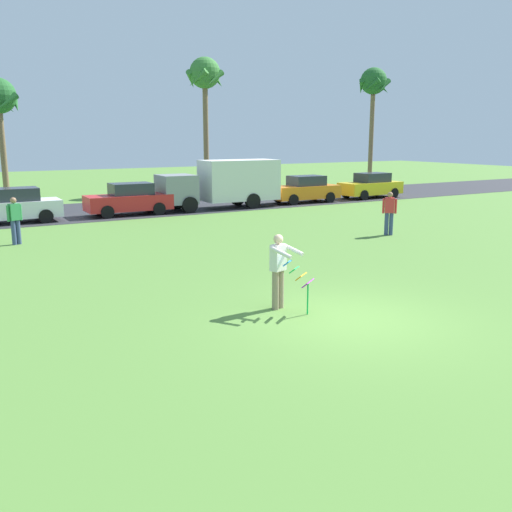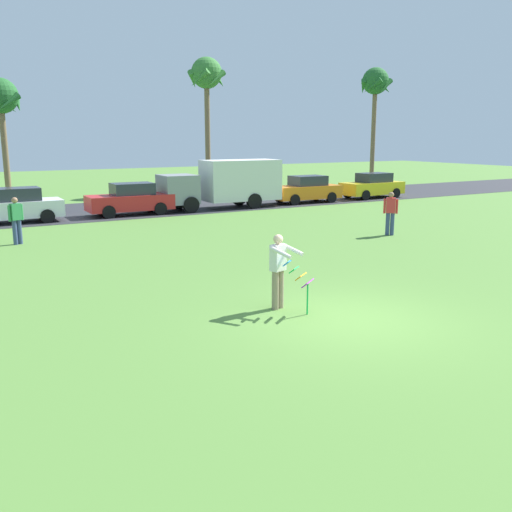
{
  "view_description": "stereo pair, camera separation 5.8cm",
  "coord_description": "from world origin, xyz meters",
  "px_view_note": "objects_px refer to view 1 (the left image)",
  "views": [
    {
      "loc": [
        -7.63,
        -9.0,
        3.88
      ],
      "look_at": [
        -0.96,
        2.49,
        1.05
      ],
      "focal_mm": 39.44,
      "sensor_mm": 36.0,
      "label": 1
    },
    {
      "loc": [
        -7.58,
        -9.03,
        3.88
      ],
      "look_at": [
        -0.96,
        2.49,
        1.05
      ],
      "focal_mm": 39.44,
      "sensor_mm": 36.0,
      "label": 2
    }
  ],
  "objects_px": {
    "parked_car_yellow": "(371,186)",
    "palm_tree_centre_far": "(205,79)",
    "parked_car_white": "(13,206)",
    "parked_truck_grey_van": "(226,183)",
    "person_walker_far": "(389,212)",
    "person_walker_near": "(15,219)",
    "parked_car_orange": "(305,190)",
    "person_kite_flyer": "(279,268)",
    "kite_held": "(301,279)",
    "parked_car_red": "(129,200)",
    "palm_tree_far_left": "(373,87)"
  },
  "relations": [
    {
      "from": "palm_tree_centre_far",
      "to": "parked_truck_grey_van",
      "type": "bearing_deg",
      "value": -108.62
    },
    {
      "from": "kite_held",
      "to": "person_walker_far",
      "type": "bearing_deg",
      "value": 36.94
    },
    {
      "from": "parked_car_white",
      "to": "parked_car_orange",
      "type": "height_order",
      "value": "same"
    },
    {
      "from": "parked_car_yellow",
      "to": "person_walker_near",
      "type": "relative_size",
      "value": 2.46
    },
    {
      "from": "parked_car_yellow",
      "to": "palm_tree_centre_far",
      "type": "xyz_separation_m",
      "value": [
        -7.55,
        8.61,
        6.91
      ]
    },
    {
      "from": "parked_car_white",
      "to": "parked_truck_grey_van",
      "type": "bearing_deg",
      "value": 0.0
    },
    {
      "from": "parked_car_yellow",
      "to": "palm_tree_far_left",
      "type": "bearing_deg",
      "value": 49.04
    },
    {
      "from": "parked_car_red",
      "to": "palm_tree_far_left",
      "type": "xyz_separation_m",
      "value": [
        22.92,
        8.08,
        7.01
      ]
    },
    {
      "from": "parked_car_white",
      "to": "parked_car_orange",
      "type": "distance_m",
      "value": 16.17
    },
    {
      "from": "kite_held",
      "to": "person_walker_near",
      "type": "distance_m",
      "value": 12.77
    },
    {
      "from": "kite_held",
      "to": "palm_tree_centre_far",
      "type": "bearing_deg",
      "value": 68.99
    },
    {
      "from": "palm_tree_centre_far",
      "to": "person_walker_far",
      "type": "relative_size",
      "value": 5.29
    },
    {
      "from": "person_kite_flyer",
      "to": "parked_car_red",
      "type": "xyz_separation_m",
      "value": [
        1.95,
        17.11,
        -0.18
      ]
    },
    {
      "from": "parked_car_white",
      "to": "palm_tree_far_left",
      "type": "distance_m",
      "value": 30.3
    },
    {
      "from": "parked_car_orange",
      "to": "parked_car_yellow",
      "type": "relative_size",
      "value": 0.99
    },
    {
      "from": "parked_car_orange",
      "to": "person_walker_far",
      "type": "bearing_deg",
      "value": -108.05
    },
    {
      "from": "person_kite_flyer",
      "to": "parked_car_yellow",
      "type": "bearing_deg",
      "value": 43.77
    },
    {
      "from": "parked_car_yellow",
      "to": "palm_tree_far_left",
      "type": "relative_size",
      "value": 0.46
    },
    {
      "from": "kite_held",
      "to": "person_kite_flyer",
      "type": "bearing_deg",
      "value": 111.57
    },
    {
      "from": "kite_held",
      "to": "palm_tree_far_left",
      "type": "height_order",
      "value": "palm_tree_far_left"
    },
    {
      "from": "parked_car_yellow",
      "to": "person_walker_far",
      "type": "xyz_separation_m",
      "value": [
        -8.75,
        -10.99,
        0.16
      ]
    },
    {
      "from": "kite_held",
      "to": "palm_tree_far_left",
      "type": "xyz_separation_m",
      "value": [
        24.65,
        25.75,
        6.97
      ]
    },
    {
      "from": "parked_truck_grey_van",
      "to": "palm_tree_far_left",
      "type": "xyz_separation_m",
      "value": [
        17.46,
        8.08,
        6.37
      ]
    },
    {
      "from": "kite_held",
      "to": "person_walker_near",
      "type": "bearing_deg",
      "value": 109.78
    },
    {
      "from": "kite_held",
      "to": "parked_car_red",
      "type": "distance_m",
      "value": 17.76
    },
    {
      "from": "parked_car_white",
      "to": "parked_car_yellow",
      "type": "bearing_deg",
      "value": 0.0
    },
    {
      "from": "person_walker_far",
      "to": "parked_truck_grey_van",
      "type": "bearing_deg",
      "value": 98.77
    },
    {
      "from": "parked_car_orange",
      "to": "person_walker_near",
      "type": "xyz_separation_m",
      "value": [
        -16.79,
        -5.65,
        0.16
      ]
    },
    {
      "from": "parked_car_orange",
      "to": "person_walker_far",
      "type": "height_order",
      "value": "person_walker_far"
    },
    {
      "from": "person_walker_near",
      "to": "person_walker_far",
      "type": "distance_m",
      "value": 14.25
    },
    {
      "from": "parked_car_yellow",
      "to": "parked_car_red",
      "type": "bearing_deg",
      "value": -179.99
    },
    {
      "from": "person_kite_flyer",
      "to": "palm_tree_centre_far",
      "type": "relative_size",
      "value": 0.19
    },
    {
      "from": "person_kite_flyer",
      "to": "parked_car_orange",
      "type": "bearing_deg",
      "value": 53.43
    },
    {
      "from": "palm_tree_centre_far",
      "to": "person_walker_near",
      "type": "xyz_separation_m",
      "value": [
        -14.41,
        -14.26,
        -6.75
      ]
    },
    {
      "from": "parked_truck_grey_van",
      "to": "person_walker_far",
      "type": "height_order",
      "value": "parked_truck_grey_van"
    },
    {
      "from": "parked_truck_grey_van",
      "to": "parked_car_orange",
      "type": "xyz_separation_m",
      "value": [
        5.28,
        -0.0,
        -0.64
      ]
    },
    {
      "from": "parked_car_red",
      "to": "parked_car_white",
      "type": "bearing_deg",
      "value": 180.0
    },
    {
      "from": "person_walker_near",
      "to": "person_walker_far",
      "type": "xyz_separation_m",
      "value": [
        13.21,
        -5.33,
        0.0
      ]
    },
    {
      "from": "parked_car_white",
      "to": "palm_tree_centre_far",
      "type": "height_order",
      "value": "palm_tree_centre_far"
    },
    {
      "from": "parked_car_red",
      "to": "person_walker_far",
      "type": "relative_size",
      "value": 2.44
    },
    {
      "from": "parked_car_white",
      "to": "parked_car_red",
      "type": "height_order",
      "value": "same"
    },
    {
      "from": "person_walker_near",
      "to": "parked_car_orange",
      "type": "bearing_deg",
      "value": 18.61
    },
    {
      "from": "parked_car_red",
      "to": "person_walker_far",
      "type": "xyz_separation_m",
      "value": [
        7.16,
        -10.99,
        0.16
      ]
    },
    {
      "from": "palm_tree_centre_far",
      "to": "person_walker_far",
      "type": "bearing_deg",
      "value": -93.52
    },
    {
      "from": "parked_car_white",
      "to": "parked_car_orange",
      "type": "relative_size",
      "value": 1.0
    },
    {
      "from": "parked_car_white",
      "to": "person_walker_far",
      "type": "distance_m",
      "value": 16.71
    },
    {
      "from": "person_kite_flyer",
      "to": "palm_tree_centre_far",
      "type": "height_order",
      "value": "palm_tree_centre_far"
    },
    {
      "from": "kite_held",
      "to": "parked_car_red",
      "type": "bearing_deg",
      "value": 84.41
    },
    {
      "from": "parked_truck_grey_van",
      "to": "parked_car_yellow",
      "type": "height_order",
      "value": "parked_truck_grey_van"
    },
    {
      "from": "person_walker_near",
      "to": "palm_tree_centre_far",
      "type": "bearing_deg",
      "value": 44.7
    }
  ]
}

